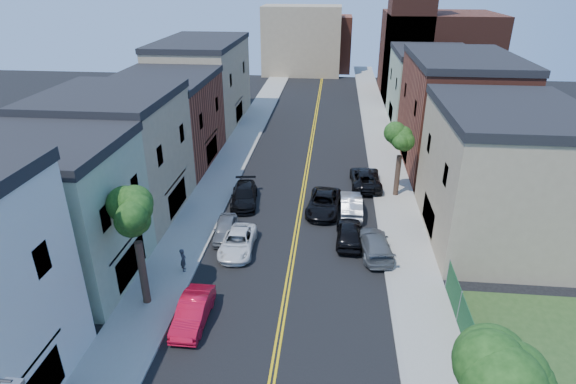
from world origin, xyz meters
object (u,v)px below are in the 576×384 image
(dark_car_right_far, at_px, (365,178))
(black_suv_lane, at_px, (324,203))
(black_car_left, at_px, (244,195))
(silver_car_right, at_px, (351,204))
(grey_car_right, at_px, (375,244))
(black_car_right, at_px, (349,233))
(red_sedan, at_px, (193,312))
(grey_car_left, at_px, (226,229))
(white_pickup, at_px, (238,242))
(pedestrian_left, at_px, (183,260))

(dark_car_right_far, xyz_separation_m, black_suv_lane, (-3.55, -5.26, -0.03))
(black_car_left, xyz_separation_m, silver_car_right, (8.70, -0.84, 0.04))
(grey_car_right, distance_m, dark_car_right_far, 11.10)
(grey_car_right, height_order, black_car_right, black_car_right)
(red_sedan, relative_size, grey_car_left, 1.08)
(grey_car_right, distance_m, black_car_right, 2.15)
(black_car_left, bearing_deg, grey_car_left, -100.28)
(silver_car_right, height_order, black_suv_lane, silver_car_right)
(grey_car_left, relative_size, black_car_left, 0.79)
(red_sedan, height_order, white_pickup, red_sedan)
(dark_car_right_far, distance_m, pedestrian_left, 18.94)
(black_suv_lane, distance_m, pedestrian_left, 12.64)
(red_sedan, relative_size, black_car_left, 0.85)
(white_pickup, height_order, black_suv_lane, black_suv_lane)
(silver_car_right, bearing_deg, white_pickup, 38.13)
(grey_car_right, xyz_separation_m, black_car_right, (-1.70, 1.32, 0.05))
(white_pickup, bearing_deg, silver_car_right, 37.32)
(grey_car_right, relative_size, pedestrian_left, 3.16)
(white_pickup, bearing_deg, black_car_right, 12.16)
(white_pickup, bearing_deg, red_sedan, -99.07)
(red_sedan, relative_size, dark_car_right_far, 0.78)
(black_car_right, height_order, black_suv_lane, black_car_right)
(grey_car_left, bearing_deg, red_sedan, -94.47)
(dark_car_right_far, bearing_deg, black_car_right, 78.75)
(black_suv_lane, bearing_deg, black_car_right, -61.63)
(grey_car_left, height_order, black_car_left, black_car_left)
(white_pickup, bearing_deg, black_car_left, 95.38)
(white_pickup, relative_size, grey_car_right, 0.96)
(black_car_left, bearing_deg, pedestrian_left, -108.18)
(silver_car_right, bearing_deg, black_car_left, -6.35)
(black_car_right, bearing_deg, grey_car_left, 2.00)
(silver_car_right, relative_size, black_suv_lane, 0.88)
(black_car_right, xyz_separation_m, black_suv_lane, (-1.93, 4.52, -0.03))
(red_sedan, bearing_deg, pedestrian_left, 113.20)
(black_car_left, bearing_deg, grey_car_right, -39.85)
(pedestrian_left, bearing_deg, dark_car_right_far, -54.58)
(grey_car_left, xyz_separation_m, grey_car_right, (10.51, -1.14, 0.04))
(black_car_left, xyz_separation_m, black_suv_lane, (6.55, -0.77, 0.01))
(grey_car_left, bearing_deg, pedestrian_left, -116.18)
(grey_car_left, bearing_deg, black_suv_lane, 28.37)
(black_suv_lane, bearing_deg, grey_car_right, -52.87)
(dark_car_right_far, relative_size, pedestrian_left, 3.55)
(grey_car_right, bearing_deg, dark_car_right_far, -96.27)
(white_pickup, relative_size, black_suv_lane, 0.89)
(white_pickup, height_order, grey_car_right, grey_car_right)
(red_sedan, bearing_deg, grey_car_left, 91.67)
(white_pickup, xyz_separation_m, grey_car_left, (-1.21, 1.69, 0.02))
(black_car_left, relative_size, pedestrian_left, 3.23)
(grey_car_left, distance_m, silver_car_right, 10.15)
(silver_car_right, xyz_separation_m, pedestrian_left, (-10.72, -9.23, 0.16))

